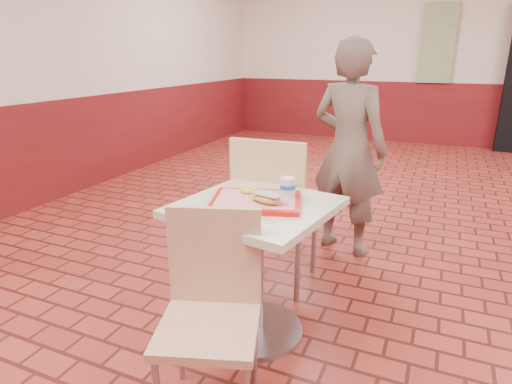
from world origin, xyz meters
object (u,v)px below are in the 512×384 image
at_px(customer, 349,150).
at_px(chair_main_front, 211,303).
at_px(ring_donut, 249,189).
at_px(long_john_donut, 266,199).
at_px(chair_main_back, 274,207).
at_px(serving_tray, 256,201).
at_px(paper_cup, 288,187).
at_px(main_table, 256,248).

bearing_deg(customer, chair_main_front, 99.13).
xyz_separation_m(chair_main_front, ring_donut, (-0.09, 0.58, 0.31)).
height_order(chair_main_front, long_john_donut, chair_main_front).
xyz_separation_m(chair_main_back, customer, (0.29, 0.75, 0.23)).
relative_size(chair_main_back, serving_tray, 2.28).
bearing_deg(chair_main_back, customer, -112.59).
distance_m(chair_main_front, serving_tray, 0.57).
distance_m(chair_main_front, paper_cup, 0.69).
bearing_deg(ring_donut, serving_tray, -45.84).
distance_m(main_table, customer, 1.29).
xyz_separation_m(main_table, chair_main_front, (0.02, -0.50, -0.02)).
relative_size(serving_tray, paper_cup, 4.40).
height_order(chair_main_back, long_john_donut, chair_main_back).
bearing_deg(customer, serving_tray, 96.02).
bearing_deg(paper_cup, serving_tray, -146.64).
bearing_deg(long_john_donut, chair_main_front, -96.88).
relative_size(chair_main_back, paper_cup, 10.05).
bearing_deg(paper_cup, long_john_donut, -114.26).
bearing_deg(chair_main_front, customer, 65.61).
height_order(ring_donut, paper_cup, paper_cup).
relative_size(chair_main_front, ring_donut, 9.18).
bearing_deg(serving_tray, customer, 81.15).
relative_size(chair_main_back, customer, 0.63).
bearing_deg(chair_main_back, main_table, 99.31).
distance_m(serving_tray, paper_cup, 0.17).
relative_size(customer, serving_tray, 3.63).
distance_m(customer, long_john_donut, 1.29).
bearing_deg(ring_donut, chair_main_back, 92.84).
height_order(main_table, ring_donut, ring_donut).
bearing_deg(serving_tray, paper_cup, 33.36).
relative_size(customer, ring_donut, 16.85).
relative_size(chair_main_front, paper_cup, 8.70).
height_order(main_table, paper_cup, paper_cup).
bearing_deg(ring_donut, paper_cup, 2.99).
distance_m(ring_donut, paper_cup, 0.21).
bearing_deg(main_table, ring_donut, 134.16).
bearing_deg(customer, main_table, 96.02).
relative_size(main_table, paper_cup, 7.57).
xyz_separation_m(ring_donut, long_john_donut, (0.15, -0.12, 0.01)).
relative_size(customer, paper_cup, 15.96).
bearing_deg(paper_cup, main_table, -146.64).
xyz_separation_m(customer, serving_tray, (-0.19, -1.24, -0.03)).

